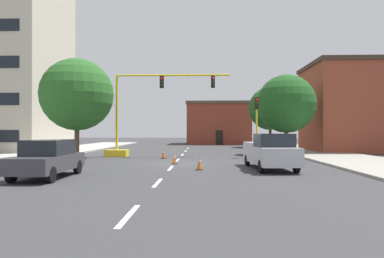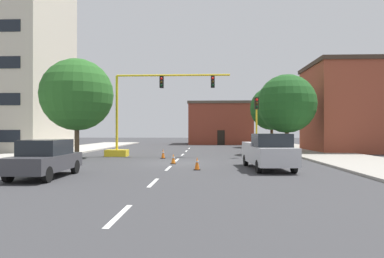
% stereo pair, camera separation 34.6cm
% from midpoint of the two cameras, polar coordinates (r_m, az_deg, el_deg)
% --- Properties ---
extents(ground_plane, '(160.00, 160.00, 0.00)m').
position_cam_midpoint_polar(ground_plane, '(22.89, -3.28, -5.67)').
color(ground_plane, '#38383A').
extents(sidewalk_left, '(6.00, 56.00, 0.14)m').
position_cam_midpoint_polar(sidewalk_left, '(34.05, -23.47, -3.75)').
color(sidewalk_left, '#B2ADA3').
rests_on(sidewalk_left, ground_plane).
extents(sidewalk_right, '(6.00, 56.00, 0.14)m').
position_cam_midpoint_polar(sidewalk_right, '(32.48, 20.74, -3.92)').
color(sidewalk_right, '#9E998E').
rests_on(sidewalk_right, ground_plane).
extents(lane_stripe_seg_0, '(0.16, 2.40, 0.01)m').
position_cam_midpoint_polar(lane_stripe_seg_0, '(9.20, -11.53, -13.82)').
color(lane_stripe_seg_0, silver).
rests_on(lane_stripe_seg_0, ground_plane).
extents(lane_stripe_seg_1, '(0.16, 2.40, 0.01)m').
position_cam_midpoint_polar(lane_stripe_seg_1, '(14.51, -6.39, -8.80)').
color(lane_stripe_seg_1, silver).
rests_on(lane_stripe_seg_1, ground_plane).
extents(lane_stripe_seg_2, '(0.16, 2.40, 0.01)m').
position_cam_midpoint_polar(lane_stripe_seg_2, '(19.92, -4.08, -6.47)').
color(lane_stripe_seg_2, silver).
rests_on(lane_stripe_seg_2, ground_plane).
extents(lane_stripe_seg_3, '(0.16, 2.40, 0.01)m').
position_cam_midpoint_polar(lane_stripe_seg_3, '(25.37, -2.76, -5.13)').
color(lane_stripe_seg_3, silver).
rests_on(lane_stripe_seg_3, ground_plane).
extents(lane_stripe_seg_4, '(0.16, 2.40, 0.01)m').
position_cam_midpoint_polar(lane_stripe_seg_4, '(30.84, -1.92, -4.26)').
color(lane_stripe_seg_4, silver).
rests_on(lane_stripe_seg_4, ground_plane).
extents(lane_stripe_seg_5, '(0.16, 2.40, 0.01)m').
position_cam_midpoint_polar(lane_stripe_seg_5, '(36.32, -1.33, -3.65)').
color(lane_stripe_seg_5, silver).
rests_on(lane_stripe_seg_5, ground_plane).
extents(lane_stripe_seg_6, '(0.16, 2.40, 0.01)m').
position_cam_midpoint_polar(lane_stripe_seg_6, '(41.80, -0.89, -3.21)').
color(lane_stripe_seg_6, silver).
rests_on(lane_stripe_seg_6, ground_plane).
extents(building_brick_center, '(10.09, 9.19, 6.64)m').
position_cam_midpoint_polar(building_brick_center, '(56.08, 4.15, 0.95)').
color(building_brick_center, brown).
rests_on(building_brick_center, ground_plane).
extents(building_row_right, '(13.54, 8.62, 8.99)m').
position_cam_midpoint_polar(building_row_right, '(39.84, 27.72, 3.16)').
color(building_row_right, brown).
rests_on(building_row_right, ground_plane).
extents(traffic_signal_gantry, '(10.33, 1.20, 6.83)m').
position_cam_midpoint_polar(traffic_signal_gantry, '(29.13, -10.00, 0.07)').
color(traffic_signal_gantry, yellow).
rests_on(traffic_signal_gantry, ground_plane).
extents(traffic_light_pole_right, '(0.32, 0.47, 4.80)m').
position_cam_midpoint_polar(traffic_light_pole_right, '(28.05, 10.30, 2.55)').
color(traffic_light_pole_right, yellow).
rests_on(traffic_light_pole_right, ground_plane).
extents(tree_left_near, '(5.58, 5.58, 7.74)m').
position_cam_midpoint_polar(tree_left_near, '(28.32, -18.80, 5.39)').
color(tree_left_near, brown).
rests_on(tree_left_near, ground_plane).
extents(tree_right_far, '(5.54, 5.54, 7.77)m').
position_cam_midpoint_polar(tree_right_far, '(45.43, 12.58, 3.33)').
color(tree_right_far, '#4C3823').
rests_on(tree_right_far, ground_plane).
extents(tree_right_mid, '(5.25, 5.25, 7.20)m').
position_cam_midpoint_polar(tree_right_mid, '(32.22, 15.02, 4.04)').
color(tree_right_mid, brown).
rests_on(tree_right_mid, ground_plane).
extents(pickup_truck_silver, '(2.36, 5.52, 1.99)m').
position_cam_midpoint_polar(pickup_truck_silver, '(19.76, 12.25, -3.69)').
color(pickup_truck_silver, '#BCBCC1').
rests_on(pickup_truck_silver, ground_plane).
extents(sedan_dark_gray_near_left, '(1.89, 4.51, 1.74)m').
position_cam_midpoint_polar(sedan_dark_gray_near_left, '(17.21, -23.23, -4.47)').
color(sedan_dark_gray_near_left, '#3D3D42').
rests_on(sedan_dark_gray_near_left, ground_plane).
extents(traffic_cone_roadside_a, '(0.36, 0.36, 0.72)m').
position_cam_midpoint_polar(traffic_cone_roadside_a, '(18.93, 0.70, -5.73)').
color(traffic_cone_roadside_a, black).
rests_on(traffic_cone_roadside_a, ground_plane).
extents(traffic_cone_roadside_b, '(0.36, 0.36, 0.66)m').
position_cam_midpoint_polar(traffic_cone_roadside_b, '(22.38, -3.32, -4.96)').
color(traffic_cone_roadside_b, black).
rests_on(traffic_cone_roadside_b, ground_plane).
extents(traffic_cone_roadside_c, '(0.36, 0.36, 0.76)m').
position_cam_midpoint_polar(traffic_cone_roadside_c, '(26.70, -5.10, -4.09)').
color(traffic_cone_roadside_c, black).
rests_on(traffic_cone_roadside_c, ground_plane).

